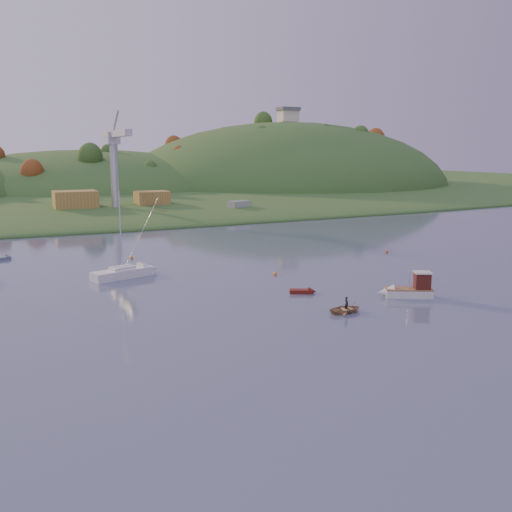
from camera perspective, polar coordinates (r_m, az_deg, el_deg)
name	(u,v)px	position (r m, az deg, el deg)	size (l,w,h in m)	color
ground	(405,375)	(48.50, 14.67, -11.42)	(500.00, 500.00, 0.00)	#313951
far_shore	(59,191)	(266.33, -19.08, 6.15)	(620.00, 220.00, 1.50)	#2E4E1F
shore_slope	(83,204)	(202.05, -16.95, 5.04)	(640.00, 150.00, 7.00)	#2E4E1F
hill_center	(90,193)	(247.91, -16.24, 6.02)	(140.00, 120.00, 36.00)	#2E4E1F
hill_right	(287,190)	(261.34, 3.16, 6.64)	(150.00, 130.00, 60.00)	#2E4E1F
hilltop_house	(288,114)	(261.19, 3.23, 13.97)	(9.00, 7.00, 6.45)	beige
hillside_trees	(74,199)	(221.79, -17.73, 5.45)	(280.00, 50.00, 32.00)	#234318
wharf	(126,212)	(160.72, -12.88, 4.35)	(42.00, 16.00, 2.40)	slate
shed_west	(75,200)	(159.09, -17.61, 5.37)	(11.00, 8.00, 4.80)	#A16D35
shed_east	(152,198)	(164.26, -10.35, 5.70)	(9.00, 7.00, 4.00)	#A16D35
dock_crane	(115,153)	(155.70, -13.92, 10.01)	(3.20, 28.00, 20.30)	#B7B7BC
fishing_boat	(405,290)	(72.59, 14.69, -3.27)	(6.87, 4.95, 4.26)	silver
sailboat_far	(122,272)	(82.98, -13.22, -1.60)	(9.25, 5.20, 12.29)	silver
canoe	(346,309)	(64.59, 9.02, -5.26)	(2.74, 3.83, 0.79)	#A4805A
paddler	(346,306)	(64.48, 9.03, -4.93)	(0.57, 0.38, 1.57)	black
red_tender	(306,291)	(72.54, 5.03, -3.54)	(3.52, 2.55, 1.14)	#59150C
grey_dinghy	(5,258)	(103.08, -23.80, -0.19)	(3.31, 2.45, 1.17)	slate
work_vessel	(239,210)	(158.85, -1.71, 4.62)	(16.33, 11.05, 3.96)	#4F5A68
buoy_1	(275,274)	(82.46, 1.95, -1.77)	(0.50, 0.50, 0.50)	orange
buoy_3	(132,257)	(97.03, -12.33, -0.14)	(0.50, 0.50, 0.50)	orange
buoy_4	(387,251)	(103.40, 12.98, 0.49)	(0.50, 0.50, 0.50)	orange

